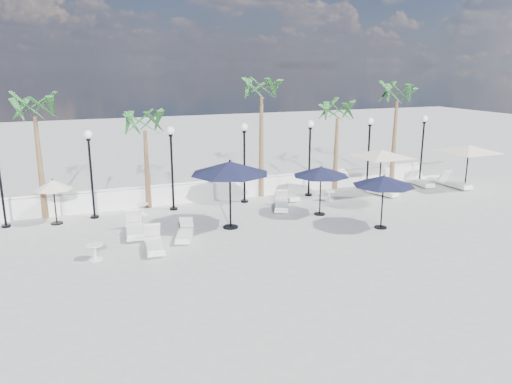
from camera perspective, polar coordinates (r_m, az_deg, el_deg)
name	(u,v)px	position (r m, az deg, el deg)	size (l,w,h in m)	color
ground	(306,245)	(18.66, 5.70, -6.10)	(100.00, 100.00, 0.00)	#9E9D99
balustrade	(238,188)	(25.12, -2.11, 0.43)	(26.00, 0.30, 1.01)	white
lamppost_1	(90,162)	(22.38, -18.42, 3.29)	(0.36, 0.36, 3.84)	black
lamppost_2	(172,156)	(22.83, -9.63, 4.03)	(0.36, 0.36, 3.84)	black
lamppost_3	(244,152)	(23.79, -1.35, 4.63)	(0.36, 0.36, 3.84)	black
lamppost_4	(310,147)	(25.20, 6.17, 5.10)	(0.36, 0.36, 3.84)	black
lamppost_5	(369,143)	(27.00, 12.79, 5.43)	(0.36, 0.36, 3.84)	black
lamppost_6	(423,140)	(29.10, 18.53, 5.67)	(0.36, 0.36, 3.84)	black
palm_0	(34,113)	(22.90, -24.00, 8.20)	(2.60, 2.60, 5.50)	brown
palm_1	(145,127)	(23.25, -12.61, 7.21)	(2.60, 2.60, 4.70)	brown
palm_2	(261,94)	(24.67, 0.62, 11.11)	(2.60, 2.60, 6.10)	brown
palm_3	(337,115)	(26.68, 9.29, 8.66)	(2.60, 2.60, 4.90)	brown
palm_4	(397,98)	(28.69, 15.82, 10.25)	(2.60, 2.60, 5.70)	brown
lounger_1	(135,229)	(20.16, -13.68, -4.10)	(0.89, 2.13, 0.78)	silver
lounger_2	(154,244)	(18.42, -11.56, -5.80)	(0.80, 1.98, 0.72)	silver
lounger_3	(185,234)	(19.36, -8.15, -4.74)	(1.10, 1.79, 0.64)	silver
lounger_4	(281,204)	(23.10, 2.92, -1.41)	(1.32, 1.95, 0.70)	silver
lounger_5	(382,191)	(26.33, 14.26, 0.07)	(1.00, 1.79, 0.64)	silver
lounger_6	(288,195)	(24.85, 3.67, -0.36)	(0.55, 1.68, 0.63)	silver
lounger_7	(420,182)	(29.04, 18.25, 1.13)	(0.73, 1.90, 0.70)	silver
lounger_8	(455,183)	(29.24, 21.77, 0.94)	(0.74, 2.02, 0.75)	silver
side_table_0	(95,250)	(18.01, -17.94, -6.36)	(0.58, 0.58, 0.56)	silver
side_table_1	(143,208)	(22.78, -12.83, -1.81)	(0.52, 0.52, 0.51)	silver
side_table_2	(329,195)	(24.72, 8.36, -0.34)	(0.52, 0.52, 0.50)	silver
parasol_navy_left	(230,168)	(19.92, -3.01, 2.75)	(3.22, 3.22, 2.84)	black
parasol_navy_mid	(321,172)	(22.01, 7.43, 2.33)	(2.50, 2.50, 2.24)	black
parasol_navy_right	(384,181)	(20.62, 14.39, 1.23)	(2.51, 2.51, 2.25)	black
parasol_cream_sq_a	(382,150)	(26.23, 14.16, 4.65)	(5.03, 5.03, 2.47)	black
parasol_cream_sq_b	(469,145)	(28.77, 23.19, 4.93)	(5.13, 5.13, 2.57)	black
parasol_cream_small	(53,185)	(22.23, -22.18, 0.71)	(1.59, 1.59, 1.95)	black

